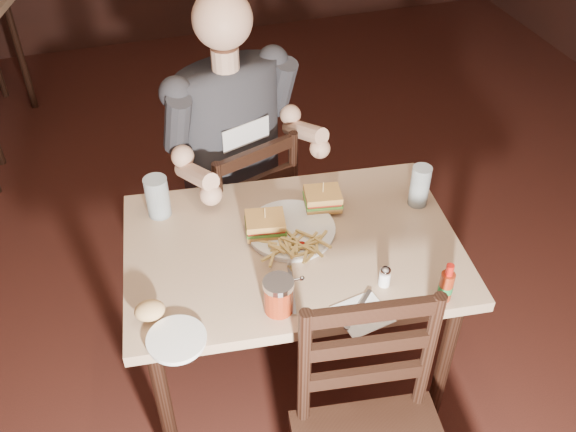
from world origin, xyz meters
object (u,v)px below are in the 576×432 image
object	(u,v)px
main_table	(292,265)
glass_left	(157,197)
dinner_plate	(291,231)
diner	(235,120)
syrup_dispenser	(279,296)
glass_right	(420,186)
hot_sauce	(447,282)
chair_far	(235,216)
side_plate	(177,341)

from	to	relation	value
main_table	glass_left	distance (m)	0.51
dinner_plate	diner	bearing A→B (deg)	98.32
diner	glass_left	distance (m)	0.42
dinner_plate	syrup_dispenser	xyz separation A→B (m)	(-0.13, -0.31, 0.05)
glass_right	syrup_dispenser	size ratio (longest dim) A/B	1.33
glass_right	hot_sauce	world-z (taller)	glass_right
chair_far	hot_sauce	world-z (taller)	hot_sauce
chair_far	glass_right	xyz separation A→B (m)	(0.55, -0.50, 0.40)
diner	glass_right	size ratio (longest dim) A/B	6.24
main_table	glass_right	xyz separation A→B (m)	(0.48, 0.07, 0.17)
glass_right	side_plate	size ratio (longest dim) A/B	0.94
dinner_plate	side_plate	distance (m)	0.55
diner	syrup_dispenser	world-z (taller)	diner
dinner_plate	side_plate	xyz separation A→B (m)	(-0.44, -0.34, -0.00)
diner	glass_right	world-z (taller)	diner
main_table	chair_far	xyz separation A→B (m)	(-0.07, 0.58, -0.23)
dinner_plate	hot_sauce	world-z (taller)	hot_sauce
main_table	side_plate	bearing A→B (deg)	-146.05
diner	side_plate	xyz separation A→B (m)	(-0.37, -0.81, -0.16)
main_table	glass_right	size ratio (longest dim) A/B	7.54
chair_far	hot_sauce	bearing A→B (deg)	95.92
dinner_plate	hot_sauce	distance (m)	0.54
dinner_plate	glass_right	size ratio (longest dim) A/B	1.87
glass_right	syrup_dispenser	bearing A→B (deg)	-151.42
diner	glass_right	distance (m)	0.71
side_plate	chair_far	bearing A→B (deg)	67.81
diner	hot_sauce	xyz separation A→B (m)	(0.41, -0.88, -0.10)
glass_left	dinner_plate	bearing A→B (deg)	-29.39
diner	glass_right	xyz separation A→B (m)	(0.54, -0.45, -0.09)
chair_far	main_table	bearing A→B (deg)	78.32
glass_left	syrup_dispenser	xyz separation A→B (m)	(0.27, -0.53, -0.02)
glass_right	diner	bearing A→B (deg)	139.68
main_table	glass_right	world-z (taller)	glass_right
main_table	dinner_plate	world-z (taller)	dinner_plate
chair_far	glass_right	distance (m)	0.85
diner	side_plate	distance (m)	0.91
main_table	hot_sauce	distance (m)	0.53
main_table	glass_right	distance (m)	0.51
dinner_plate	syrup_dispenser	distance (m)	0.34
chair_far	dinner_plate	world-z (taller)	chair_far
chair_far	dinner_plate	size ratio (longest dim) A/B	3.12
glass_right	main_table	bearing A→B (deg)	-171.21
hot_sauce	glass_left	bearing A→B (deg)	139.53
glass_left	hot_sauce	size ratio (longest dim) A/B	1.08
chair_far	diner	distance (m)	0.49
diner	hot_sauce	world-z (taller)	diner
diner	main_table	bearing A→B (deg)	-102.75
main_table	chair_far	distance (m)	0.62
main_table	syrup_dispenser	bearing A→B (deg)	-115.60
dinner_plate	hot_sauce	bearing A→B (deg)	-49.91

